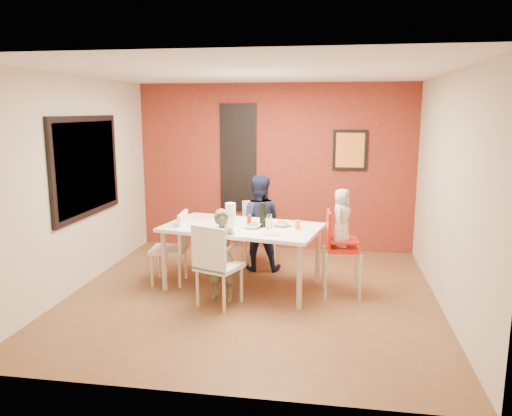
% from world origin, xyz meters
% --- Properties ---
extents(ground, '(4.50, 4.50, 0.00)m').
position_xyz_m(ground, '(0.00, 0.00, 0.00)').
color(ground, brown).
rests_on(ground, ground).
extents(ceiling, '(4.50, 4.50, 0.02)m').
position_xyz_m(ceiling, '(0.00, 0.00, 2.70)').
color(ceiling, white).
rests_on(ceiling, wall_back).
extents(wall_back, '(4.50, 0.02, 2.70)m').
position_xyz_m(wall_back, '(0.00, 2.25, 1.35)').
color(wall_back, beige).
rests_on(wall_back, ground).
extents(wall_front, '(4.50, 0.02, 2.70)m').
position_xyz_m(wall_front, '(0.00, -2.25, 1.35)').
color(wall_front, beige).
rests_on(wall_front, ground).
extents(wall_left, '(0.02, 4.50, 2.70)m').
position_xyz_m(wall_left, '(-2.25, 0.00, 1.35)').
color(wall_left, beige).
rests_on(wall_left, ground).
extents(wall_right, '(0.02, 4.50, 2.70)m').
position_xyz_m(wall_right, '(2.25, 0.00, 1.35)').
color(wall_right, beige).
rests_on(wall_right, ground).
extents(brick_accent_wall, '(4.50, 0.02, 2.70)m').
position_xyz_m(brick_accent_wall, '(0.00, 2.23, 1.35)').
color(brick_accent_wall, maroon).
rests_on(brick_accent_wall, ground).
extents(picture_window_frame, '(0.05, 1.70, 1.30)m').
position_xyz_m(picture_window_frame, '(-2.22, 0.20, 1.55)').
color(picture_window_frame, black).
rests_on(picture_window_frame, wall_left).
extents(picture_window_pane, '(0.02, 1.55, 1.15)m').
position_xyz_m(picture_window_pane, '(-2.21, 0.20, 1.55)').
color(picture_window_pane, black).
rests_on(picture_window_pane, wall_left).
extents(glassblock_strip, '(0.55, 0.03, 1.70)m').
position_xyz_m(glassblock_strip, '(-0.60, 2.21, 1.50)').
color(glassblock_strip, silver).
rests_on(glassblock_strip, wall_back).
extents(glassblock_surround, '(0.60, 0.03, 1.76)m').
position_xyz_m(glassblock_surround, '(-0.60, 2.21, 1.50)').
color(glassblock_surround, black).
rests_on(glassblock_surround, wall_back).
extents(art_print_frame, '(0.54, 0.03, 0.64)m').
position_xyz_m(art_print_frame, '(1.20, 2.21, 1.65)').
color(art_print_frame, black).
rests_on(art_print_frame, wall_back).
extents(art_print_canvas, '(0.44, 0.01, 0.54)m').
position_xyz_m(art_print_canvas, '(1.20, 2.19, 1.65)').
color(art_print_canvas, gold).
rests_on(art_print_canvas, wall_back).
extents(dining_table, '(2.13, 1.45, 0.82)m').
position_xyz_m(dining_table, '(-0.18, 0.28, 0.74)').
color(dining_table, white).
rests_on(dining_table, ground).
extents(chair_near, '(0.59, 0.59, 0.98)m').
position_xyz_m(chair_near, '(-0.36, -0.44, 0.55)').
color(chair_near, white).
rests_on(chair_near, ground).
extents(chair_far, '(0.57, 0.57, 0.95)m').
position_xyz_m(chair_far, '(-0.12, 1.28, 0.53)').
color(chair_far, silver).
rests_on(chair_far, ground).
extents(chair_left, '(0.48, 0.48, 0.96)m').
position_xyz_m(chair_left, '(-1.08, 0.29, 0.54)').
color(chair_left, silver).
rests_on(chair_left, ground).
extents(high_chair, '(0.48, 0.48, 1.06)m').
position_xyz_m(high_chair, '(1.04, 0.20, 0.64)').
color(high_chair, red).
rests_on(high_chair, ground).
extents(child_near, '(0.41, 0.28, 1.12)m').
position_xyz_m(child_near, '(-0.33, -0.19, 0.56)').
color(child_near, '#5F5F44').
rests_on(child_near, ground).
extents(child_far, '(0.71, 0.57, 1.38)m').
position_xyz_m(child_far, '(-0.09, 1.04, 0.69)').
color(child_far, '#161A32').
rests_on(child_far, ground).
extents(toddler, '(0.31, 0.40, 0.71)m').
position_xyz_m(toddler, '(1.07, 0.21, 0.98)').
color(toddler, beige).
rests_on(toddler, high_chair).
extents(plate_near_left, '(0.22, 0.22, 0.01)m').
position_xyz_m(plate_near_left, '(-0.60, -0.04, 0.82)').
color(plate_near_left, white).
rests_on(plate_near_left, dining_table).
extents(plate_far_mid, '(0.26, 0.26, 0.01)m').
position_xyz_m(plate_far_mid, '(-0.01, 0.57, 0.82)').
color(plate_far_mid, white).
rests_on(plate_far_mid, dining_table).
extents(plate_near_right, '(0.22, 0.22, 0.01)m').
position_xyz_m(plate_near_right, '(0.25, -0.07, 0.82)').
color(plate_near_right, white).
rests_on(plate_near_right, dining_table).
extents(plate_far_left, '(0.29, 0.29, 0.01)m').
position_xyz_m(plate_far_left, '(-0.77, 0.69, 0.82)').
color(plate_far_left, white).
rests_on(plate_far_left, dining_table).
extents(salad_bowl_a, '(0.22, 0.22, 0.05)m').
position_xyz_m(salad_bowl_a, '(-0.02, 0.17, 0.84)').
color(salad_bowl_a, white).
rests_on(salad_bowl_a, dining_table).
extents(salad_bowl_b, '(0.29, 0.29, 0.05)m').
position_xyz_m(salad_bowl_b, '(0.33, 0.34, 0.84)').
color(salad_bowl_b, silver).
rests_on(salad_bowl_b, dining_table).
extents(wine_bottle, '(0.08, 0.08, 0.30)m').
position_xyz_m(wine_bottle, '(0.09, 0.26, 0.96)').
color(wine_bottle, black).
rests_on(wine_bottle, dining_table).
extents(wine_glass_a, '(0.06, 0.06, 0.18)m').
position_xyz_m(wine_glass_a, '(-0.28, 0.08, 0.91)').
color(wine_glass_a, white).
rests_on(wine_glass_a, dining_table).
extents(wine_glass_b, '(0.06, 0.06, 0.18)m').
position_xyz_m(wine_glass_b, '(0.18, 0.21, 0.90)').
color(wine_glass_b, white).
rests_on(wine_glass_b, dining_table).
extents(paper_towel_roll, '(0.13, 0.13, 0.30)m').
position_xyz_m(paper_towel_roll, '(-0.32, 0.24, 0.96)').
color(paper_towel_roll, white).
rests_on(paper_towel_roll, dining_table).
extents(condiment_red, '(0.04, 0.04, 0.14)m').
position_xyz_m(condiment_red, '(-0.09, 0.24, 0.89)').
color(condiment_red, red).
rests_on(condiment_red, dining_table).
extents(condiment_green, '(0.04, 0.04, 0.15)m').
position_xyz_m(condiment_green, '(-0.08, 0.28, 0.89)').
color(condiment_green, '#337A28').
rests_on(condiment_green, dining_table).
extents(condiment_brown, '(0.04, 0.04, 0.15)m').
position_xyz_m(condiment_brown, '(-0.07, 0.26, 0.89)').
color(condiment_brown, brown).
rests_on(condiment_brown, dining_table).
extents(sippy_cup, '(0.07, 0.07, 0.11)m').
position_xyz_m(sippy_cup, '(0.54, 0.21, 0.87)').
color(sippy_cup, orange).
rests_on(sippy_cup, dining_table).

